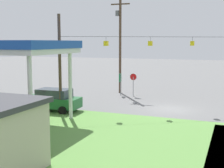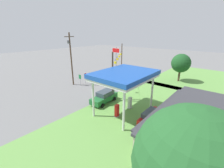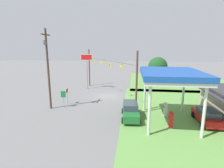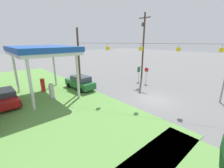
{
  "view_description": "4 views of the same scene",
  "coord_description": "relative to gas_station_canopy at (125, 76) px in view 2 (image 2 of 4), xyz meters",
  "views": [
    {
      "loc": [
        -5.17,
        26.62,
        5.81
      ],
      "look_at": [
        4.64,
        2.02,
        2.25
      ],
      "focal_mm": 50.0,
      "sensor_mm": 36.0,
      "label": 1
    },
    {
      "loc": [
        25.37,
        19.54,
        10.76
      ],
      "look_at": [
        4.91,
        2.33,
        1.57
      ],
      "focal_mm": 24.0,
      "sensor_mm": 36.0,
      "label": 2
    },
    {
      "loc": [
        29.28,
        4.52,
        8.42
      ],
      "look_at": [
        2.55,
        1.28,
        2.75
      ],
      "focal_mm": 28.0,
      "sensor_mm": 36.0,
      "label": 3
    },
    {
      "loc": [
        -8.69,
        14.29,
        6.63
      ],
      "look_at": [
        3.19,
        3.73,
        1.93
      ],
      "focal_mm": 24.0,
      "sensor_mm": 36.0,
      "label": 4
    }
  ],
  "objects": [
    {
      "name": "route_sign",
      "position": [
        -3.31,
        -13.79,
        -3.67
      ],
      "size": [
        0.1,
        0.7,
        2.4
      ],
      "color": "gray",
      "rests_on": "ground"
    },
    {
      "name": "fuel_pump_far",
      "position": [
        1.55,
        -0.0,
        -4.54
      ],
      "size": [
        0.71,
        0.56,
        1.76
      ],
      "color": "gray",
      "rests_on": "ground"
    },
    {
      "name": "gas_station_canopy",
      "position": [
        0.0,
        0.0,
        0.0
      ],
      "size": [
        8.31,
        6.33,
        5.93
      ],
      "color": "silver",
      "rests_on": "ground"
    },
    {
      "name": "grass_verge_station_corner",
      "position": [
        2.0,
        8.69,
        -5.37
      ],
      "size": [
        36.0,
        28.0,
        0.04
      ],
      "primitive_type": "cube",
      "color": "#5B8E42",
      "rests_on": "ground"
    },
    {
      "name": "fuel_pump_near",
      "position": [
        -1.55,
        -0.0,
        -4.54
      ],
      "size": [
        0.71,
        0.56,
        1.76
      ],
      "color": "gray",
      "rests_on": "ground"
    },
    {
      "name": "car_at_pumps_front",
      "position": [
        -0.64,
        -4.3,
        -4.41
      ],
      "size": [
        5.08,
        2.32,
        1.9
      ],
      "rotation": [
        0.0,
        0.0,
        0.06
      ],
      "color": "#1E602D",
      "rests_on": "ground"
    },
    {
      "name": "signal_span_gantry",
      "position": [
        -9.83,
        -8.64,
        -0.99
      ],
      "size": [
        16.15,
        10.24,
        8.02
      ],
      "color": "#4C3828",
      "rests_on": "ground"
    },
    {
      "name": "stop_sign_overhead",
      "position": [
        -14.96,
        -13.41,
        -0.09
      ],
      "size": [
        0.22,
        2.35,
        7.36
      ],
      "color": "gray",
      "rests_on": "ground"
    },
    {
      "name": "tree_west_verge",
      "position": [
        -20.04,
        1.31,
        -1.15
      ],
      "size": [
        4.2,
        4.2,
        6.35
      ],
      "color": "#4C3828",
      "rests_on": "ground"
    },
    {
      "name": "car_at_pumps_rear",
      "position": [
        -0.19,
        4.29,
        -4.53
      ],
      "size": [
        4.77,
        2.14,
        1.63
      ],
      "rotation": [
        0.0,
        0.0,
        3.15
      ],
      "color": "#AD1414",
      "rests_on": "ground"
    },
    {
      "name": "grass_verge_opposite_corner",
      "position": [
        -25.83,
        7.37,
        -5.37
      ],
      "size": [
        24.0,
        24.0,
        0.04
      ],
      "primitive_type": "cube",
      "color": "#5B8E42",
      "rests_on": "ground"
    },
    {
      "name": "ground_plane",
      "position": [
        -9.83,
        -8.63,
        -5.39
      ],
      "size": [
        160.0,
        160.0,
        0.0
      ],
      "primitive_type": "plane",
      "color": "slate"
    },
    {
      "name": "gas_station_store",
      "position": [
        -0.03,
        8.66,
        -3.71
      ],
      "size": [
        14.33,
        6.41,
        3.31
      ],
      "color": "#B2A893",
      "rests_on": "ground"
    },
    {
      "name": "stop_sign_roadside",
      "position": [
        -4.79,
        -13.82,
        -3.57
      ],
      "size": [
        0.8,
        0.08,
        2.5
      ],
      "rotation": [
        0.0,
        0.0,
        3.14
      ],
      "color": "#99999E",
      "rests_on": "ground"
    },
    {
      "name": "utility_pole_main",
      "position": [
        -2.64,
        -15.43,
        0.64
      ],
      "size": [
        2.2,
        0.44,
        10.83
      ],
      "color": "#4C3828",
      "rests_on": "ground"
    },
    {
      "name": "tree_far_back",
      "position": [
        10.0,
        10.47,
        0.39
      ],
      "size": [
        4.94,
        4.94,
        8.27
      ],
      "color": "#4C3828",
      "rests_on": "ground"
    }
  ]
}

